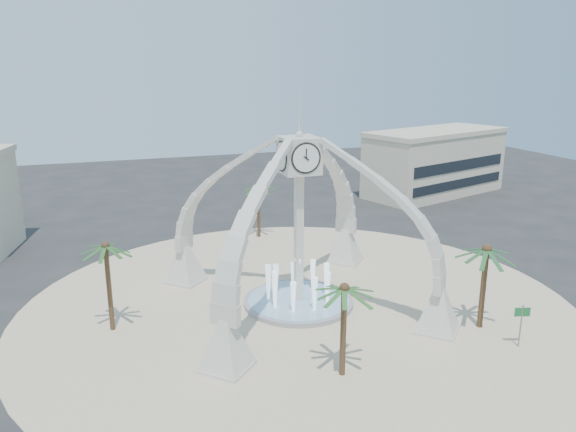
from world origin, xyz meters
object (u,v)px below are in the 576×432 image
object	(u,v)px
clock_tower	(299,220)
palm_south	(344,289)
palm_east	(487,250)
palm_north	(258,185)
fountain	(298,301)
palm_west	(105,247)
street_sign	(522,317)

from	to	relation	value
clock_tower	palm_south	size ratio (longest dim) A/B	2.99
palm_east	palm_north	xyz separation A→B (m)	(-8.15, 24.30, -0.10)
palm_east	palm_north	world-z (taller)	palm_east
clock_tower	fountain	bearing A→B (deg)	90.00
palm_north	palm_east	bearing A→B (deg)	-71.45
palm_east	palm_north	size ratio (longest dim) A/B	1.03
clock_tower	palm_north	distance (m)	16.97
palm_west	palm_north	size ratio (longest dim) A/B	1.07
palm_east	palm_south	xyz separation A→B (m)	(-11.19, -2.35, -0.24)
palm_south	palm_north	bearing A→B (deg)	83.50
palm_north	palm_south	distance (m)	26.83
clock_tower	fountain	size ratio (longest dim) A/B	2.24
palm_west	street_sign	bearing A→B (deg)	-24.60
palm_west	street_sign	world-z (taller)	palm_west
street_sign	palm_east	bearing A→B (deg)	117.32
fountain	palm_north	size ratio (longest dim) A/B	1.31
palm_south	palm_west	bearing A→B (deg)	139.83
street_sign	fountain	bearing A→B (deg)	152.77
palm_north	palm_south	size ratio (longest dim) A/B	1.02
palm_west	palm_south	bearing A→B (deg)	-40.17
fountain	street_sign	world-z (taller)	fountain
palm_west	street_sign	size ratio (longest dim) A/B	2.29
palm_west	street_sign	xyz separation A→B (m)	(23.75, -10.87, -3.76)
fountain	palm_east	distance (m)	13.65
palm_west	fountain	bearing A→B (deg)	-1.34
fountain	palm_north	distance (m)	17.68
palm_east	palm_north	bearing A→B (deg)	108.55
palm_south	street_sign	world-z (taller)	palm_south
palm_east	street_sign	world-z (taller)	palm_east
clock_tower	palm_north	bearing A→B (deg)	83.19
clock_tower	palm_north	xyz separation A→B (m)	(2.01, 16.81, -1.12)
clock_tower	palm_west	distance (m)	13.07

